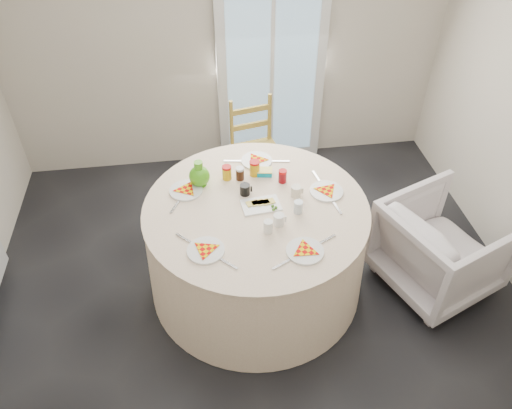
{
  "coord_description": "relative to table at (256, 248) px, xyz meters",
  "views": [
    {
      "loc": [
        -0.34,
        -2.26,
        3.03
      ],
      "look_at": [
        0.02,
        0.28,
        0.8
      ],
      "focal_mm": 35.0,
      "sensor_mm": 36.0,
      "label": 1
    }
  ],
  "objects": [
    {
      "name": "floor",
      "position": [
        -0.02,
        -0.28,
        -0.38
      ],
      "size": [
        4.0,
        4.0,
        0.0
      ],
      "primitive_type": "plane",
      "color": "black",
      "rests_on": "ground"
    },
    {
      "name": "place_settings",
      "position": [
        0.0,
        0.0,
        0.4
      ],
      "size": [
        1.65,
        1.65,
        0.02
      ],
      "primitive_type": null,
      "rotation": [
        0.0,
        0.0,
        -0.36
      ],
      "color": "silver",
      "rests_on": "table"
    },
    {
      "name": "glass_door",
      "position": [
        0.38,
        1.67,
        0.68
      ],
      "size": [
        1.0,
        0.08,
        2.1
      ],
      "primitive_type": "cube",
      "color": "silver",
      "rests_on": "floor"
    },
    {
      "name": "butter_tub",
      "position": [
        0.11,
        0.35,
        0.41
      ],
      "size": [
        0.12,
        0.1,
        0.04
      ],
      "primitive_type": "cube",
      "rotation": [
        0.0,
        0.0,
        -0.17
      ],
      "color": "#0499B6",
      "rests_on": "table"
    },
    {
      "name": "wall_back",
      "position": [
        -0.02,
        1.72,
        0.93
      ],
      "size": [
        4.0,
        0.02,
        2.6
      ],
      "primitive_type": "cube",
      "color": "#BCB5A3",
      "rests_on": "floor"
    },
    {
      "name": "wooden_chair",
      "position": [
        0.17,
        1.09,
        0.09
      ],
      "size": [
        0.49,
        0.47,
        0.93
      ],
      "primitive_type": null,
      "rotation": [
        0.0,
        0.0,
        0.21
      ],
      "color": "olive",
      "rests_on": "floor"
    },
    {
      "name": "cheese_platter",
      "position": [
        0.03,
        0.0,
        0.4
      ],
      "size": [
        0.28,
        0.19,
        0.03
      ],
      "primitive_type": null,
      "rotation": [
        0.0,
        0.0,
        0.11
      ],
      "color": "white",
      "rests_on": "table"
    },
    {
      "name": "mugs_glasses",
      "position": [
        0.12,
        0.03,
        0.44
      ],
      "size": [
        0.62,
        0.62,
        0.1
      ],
      "primitive_type": null,
      "rotation": [
        0.0,
        0.0,
        -0.15
      ],
      "color": "gray",
      "rests_on": "table"
    },
    {
      "name": "armchair",
      "position": [
        1.37,
        -0.17,
        0.02
      ],
      "size": [
        0.96,
        0.99,
        0.8
      ],
      "primitive_type": "imported",
      "rotation": [
        0.0,
        0.0,
        1.96
      ],
      "color": "silver",
      "rests_on": "floor"
    },
    {
      "name": "jar_cluster",
      "position": [
        0.02,
        0.29,
        0.45
      ],
      "size": [
        0.49,
        0.33,
        0.13
      ],
      "primitive_type": null,
      "rotation": [
        0.0,
        0.0,
        0.27
      ],
      "color": "brown",
      "rests_on": "table"
    },
    {
      "name": "table",
      "position": [
        0.0,
        0.0,
        0.0
      ],
      "size": [
        1.6,
        1.6,
        0.81
      ],
      "primitive_type": "cylinder",
      "color": "#F7E0C0",
      "rests_on": "floor"
    },
    {
      "name": "green_pitcher",
      "position": [
        -0.36,
        0.3,
        0.49
      ],
      "size": [
        0.15,
        0.15,
        0.19
      ],
      "primitive_type": null,
      "rotation": [
        0.0,
        0.0,
        -0.03
      ],
      "color": "#45A815",
      "rests_on": "table"
    }
  ]
}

